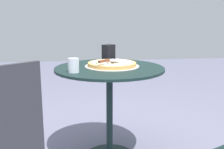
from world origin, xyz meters
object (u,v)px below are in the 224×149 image
pizza_server (108,61)px  napkin_dispenser (109,53)px  drinking_cup (73,65)px  pizza_on_tray (112,64)px  patio_table (109,90)px

pizza_server → napkin_dispenser: (0.33, -0.04, 0.01)m
pizza_server → drinking_cup: (-0.13, 0.25, -0.01)m
napkin_dispenser → pizza_server: bearing=42.7°
pizza_on_tray → pizza_server: pizza_server is taller
patio_table → napkin_dispenser: bearing=-5.2°
pizza_on_tray → pizza_server: bearing=151.5°
patio_table → pizza_on_tray: (0.03, -0.02, 0.19)m
pizza_on_tray → drinking_cup: drinking_cup is taller
pizza_on_tray → drinking_cup: size_ratio=4.28×
patio_table → napkin_dispenser: 0.38m
drinking_cup → napkin_dispenser: (0.46, -0.29, 0.02)m
pizza_on_tray → drinking_cup: (-0.20, 0.29, 0.03)m
pizza_on_tray → napkin_dispenser: size_ratio=2.97×
pizza_server → drinking_cup: drinking_cup is taller
drinking_cup → pizza_server: bearing=-62.4°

